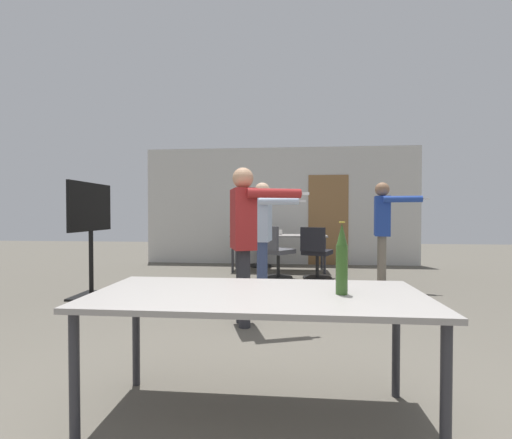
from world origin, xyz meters
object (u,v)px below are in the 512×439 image
person_right_polo (383,223)px  person_far_watching (244,229)px  tv_screen (91,227)px  drink_cup (280,232)px  person_near_casual (263,228)px  office_chair_far_right (275,254)px  office_chair_far_left (316,255)px  office_chair_side_rolled (260,246)px  beer_bottle (342,260)px

person_right_polo → person_far_watching: person_right_polo is taller
tv_screen → drink_cup: 3.53m
person_near_casual → office_chair_far_right: bearing=-179.8°
office_chair_far_left → office_chair_side_rolled: size_ratio=0.98×
office_chair_side_rolled → office_chair_far_right: bearing=-71.0°
tv_screen → person_far_watching: person_far_watching is taller
beer_bottle → office_chair_far_right: bearing=96.7°
office_chair_side_rolled → person_near_casual: bearing=-81.5°
person_near_casual → drink_cup: size_ratio=15.89×
office_chair_far_right → person_near_casual: bearing=-56.0°
tv_screen → person_right_polo: size_ratio=0.96×
person_far_watching → office_chair_far_left: bearing=142.0°
person_near_casual → person_far_watching: (-0.12, -1.27, 0.03)m
person_near_casual → office_chair_side_rolled: 2.69m
office_chair_side_rolled → drink_cup: 0.79m
tv_screen → person_far_watching: (2.30, -1.00, 0.03)m
office_chair_far_right → person_right_polo: bearing=26.2°
person_near_casual → office_chair_far_right: 1.40m
person_right_polo → drink_cup: person_right_polo is taller
person_near_casual → office_chair_far_right: (0.13, 1.29, -0.53)m
drink_cup → office_chair_side_rolled: bearing=130.4°
person_near_casual → tv_screen: bearing=-77.7°
beer_bottle → office_chair_side_rolled: bearing=99.0°
person_near_casual → office_chair_far_left: person_near_casual is taller
beer_bottle → person_far_watching: bearing=114.1°
office_chair_far_right → beer_bottle: size_ratio=2.36×
office_chair_far_right → drink_cup: 0.87m
person_far_watching → drink_cup: 3.37m
office_chair_far_left → drink_cup: (-0.65, 0.78, 0.35)m
tv_screen → person_near_casual: 2.43m
person_near_casual → beer_bottle: size_ratio=4.02×
tv_screen → person_right_polo: bearing=-75.4°
beer_bottle → person_near_casual: bearing=102.1°
person_right_polo → office_chair_side_rolled: (-2.15, 1.77, -0.57)m
office_chair_far_left → office_chair_side_rolled: 1.72m
person_near_casual → person_far_watching: bearing=0.8°
person_near_casual → person_right_polo: bearing=120.5°
person_right_polo → person_far_watching: 2.93m
person_far_watching → drink_cup: bearing=157.2°
person_right_polo → office_chair_far_left: size_ratio=1.80×
person_near_casual → drink_cup: person_near_casual is taller
person_far_watching → drink_cup: size_ratio=16.35×
tv_screen → beer_bottle: 4.05m
tv_screen → office_chair_far_left: 3.68m
office_chair_far_right → drink_cup: bearing=124.4°
tv_screen → person_far_watching: bearing=-113.5°
office_chair_far_left → office_chair_side_rolled: (-1.11, 1.32, 0.01)m
office_chair_side_rolled → office_chair_far_left: bearing=-46.8°
person_far_watching → office_chair_far_right: bearing=157.2°
person_right_polo → office_chair_far_right: (-1.76, 0.42, -0.57)m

